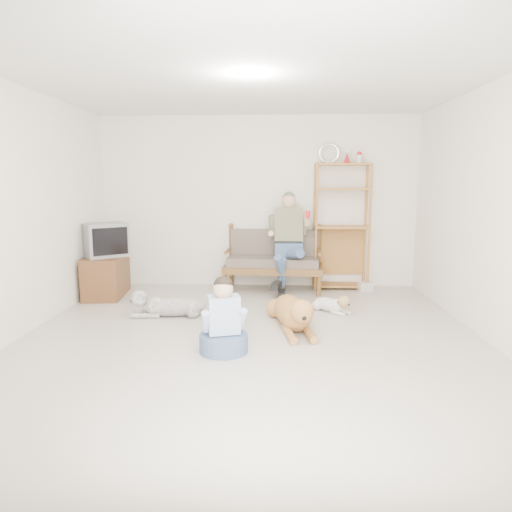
{
  "coord_description": "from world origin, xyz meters",
  "views": [
    {
      "loc": [
        0.24,
        -4.57,
        1.66
      ],
      "look_at": [
        0.02,
        1.0,
        0.76
      ],
      "focal_mm": 32.0,
      "sensor_mm": 36.0,
      "label": 1
    }
  ],
  "objects_px": {
    "loveseat": "(273,259)",
    "golden_retriever": "(293,312)",
    "tv_stand": "(106,276)",
    "etagere": "(341,225)"
  },
  "relations": [
    {
      "from": "loveseat",
      "to": "golden_retriever",
      "type": "xyz_separation_m",
      "value": [
        0.24,
        -1.92,
        -0.3
      ]
    },
    {
      "from": "tv_stand",
      "to": "golden_retriever",
      "type": "bearing_deg",
      "value": -33.0
    },
    {
      "from": "etagere",
      "to": "tv_stand",
      "type": "relative_size",
      "value": 2.4
    },
    {
      "from": "loveseat",
      "to": "etagere",
      "type": "bearing_deg",
      "value": 10.33
    },
    {
      "from": "etagere",
      "to": "tv_stand",
      "type": "distance_m",
      "value": 3.64
    },
    {
      "from": "loveseat",
      "to": "golden_retriever",
      "type": "distance_m",
      "value": 1.96
    },
    {
      "from": "loveseat",
      "to": "tv_stand",
      "type": "relative_size",
      "value": 1.64
    },
    {
      "from": "loveseat",
      "to": "etagere",
      "type": "relative_size",
      "value": 0.68
    },
    {
      "from": "etagere",
      "to": "golden_retriever",
      "type": "xyz_separation_m",
      "value": [
        -0.82,
        -2.04,
        -0.82
      ]
    },
    {
      "from": "tv_stand",
      "to": "golden_retriever",
      "type": "height_order",
      "value": "tv_stand"
    }
  ]
}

